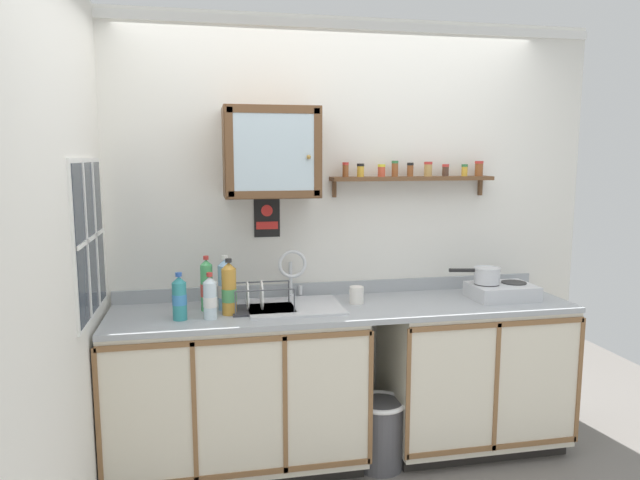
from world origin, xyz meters
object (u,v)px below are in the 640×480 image
at_px(wall_cabinet, 271,153).
at_px(sink, 294,310).
at_px(trash_bin, 380,432).
at_px(bottle_water_clear_0, 210,298).
at_px(bottle_juice_amber_3, 229,290).
at_px(mug, 356,295).
at_px(dish_rack, 261,304).
at_px(bottle_detergent_teal_2, 179,298).
at_px(bottle_water_blue_4, 225,286).
at_px(bottle_soda_green_1, 207,286).
at_px(hot_plate_stove, 502,291).
at_px(saucepan, 486,275).
at_px(warning_sign, 267,216).

bearing_deg(wall_cabinet, sink, -39.51).
distance_m(sink, trash_bin, 0.86).
bearing_deg(wall_cabinet, bottle_water_clear_0, -144.87).
xyz_separation_m(sink, bottle_water_clear_0, (-0.47, -0.16, 0.13)).
xyz_separation_m(bottle_water_clear_0, trash_bin, (0.94, -0.03, -0.83)).
bearing_deg(bottle_juice_amber_3, sink, 13.79).
bearing_deg(bottle_juice_amber_3, mug, 7.39).
bearing_deg(dish_rack, sink, 13.75).
bearing_deg(bottle_detergent_teal_2, bottle_water_blue_4, 33.12).
height_order(bottle_detergent_teal_2, dish_rack, bottle_detergent_teal_2).
height_order(bottle_soda_green_1, trash_bin, bottle_soda_green_1).
bearing_deg(trash_bin, bottle_detergent_teal_2, 177.84).
bearing_deg(mug, dish_rack, -174.67).
distance_m(hot_plate_stove, saucepan, 0.14).
xyz_separation_m(sink, dish_rack, (-0.19, -0.05, 0.05)).
xyz_separation_m(sink, bottle_detergent_teal_2, (-0.63, -0.14, 0.13)).
bearing_deg(sink, wall_cabinet, 140.49).
bearing_deg(sink, bottle_water_blue_4, 177.81).
bearing_deg(bottle_detergent_teal_2, mug, 8.51).
xyz_separation_m(saucepan, trash_bin, (-0.70, -0.15, -0.86)).
bearing_deg(bottle_water_clear_0, warning_sign, 49.75).
xyz_separation_m(bottle_soda_green_1, wall_cabinet, (0.37, 0.08, 0.73)).
relative_size(hot_plate_stove, trash_bin, 0.93).
bearing_deg(warning_sign, sink, -64.21).
height_order(hot_plate_stove, bottle_water_blue_4, bottle_water_blue_4).
xyz_separation_m(sink, mug, (0.37, 0.01, 0.07)).
height_order(saucepan, trash_bin, saucepan).
distance_m(bottle_juice_amber_3, mug, 0.75).
relative_size(bottle_water_clear_0, bottle_detergent_teal_2, 0.99).
bearing_deg(warning_sign, wall_cabinet, -86.52).
bearing_deg(wall_cabinet, bottle_juice_amber_3, -144.47).
height_order(bottle_juice_amber_3, trash_bin, bottle_juice_amber_3).
height_order(bottle_water_clear_0, dish_rack, bottle_water_clear_0).
relative_size(bottle_water_blue_4, dish_rack, 0.89).
bearing_deg(dish_rack, wall_cabinet, 59.81).
distance_m(dish_rack, wall_cabinet, 0.85).
distance_m(hot_plate_stove, bottle_detergent_teal_2, 1.89).
relative_size(bottle_water_clear_0, wall_cabinet, 0.47).
bearing_deg(mug, saucepan, -2.65).
bearing_deg(mug, warning_sign, 153.24).
height_order(hot_plate_stove, bottle_detergent_teal_2, bottle_detergent_teal_2).
distance_m(saucepan, wall_cabinet, 1.48).
bearing_deg(bottle_detergent_teal_2, bottle_water_clear_0, -5.68).
relative_size(bottle_water_blue_4, warning_sign, 1.21).
height_order(bottle_water_clear_0, bottle_water_blue_4, bottle_water_blue_4).
bearing_deg(wall_cabinet, bottle_soda_green_1, -168.49).
height_order(hot_plate_stove, dish_rack, dish_rack).
bearing_deg(saucepan, warning_sign, 167.56).
bearing_deg(wall_cabinet, hot_plate_stove, -6.08).
bearing_deg(saucepan, bottle_water_clear_0, -175.54).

